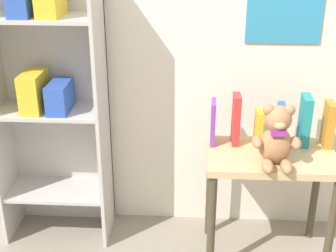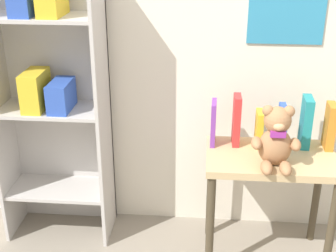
{
  "view_description": "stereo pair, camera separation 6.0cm",
  "coord_description": "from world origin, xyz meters",
  "views": [
    {
      "loc": [
        -0.19,
        -0.94,
        1.64
      ],
      "look_at": [
        -0.31,
        1.18,
        0.72
      ],
      "focal_mm": 50.0,
      "sensor_mm": 36.0,
      "label": 1
    },
    {
      "loc": [
        -0.13,
        -0.94,
        1.64
      ],
      "look_at": [
        -0.31,
        1.18,
        0.72
      ],
      "focal_mm": 50.0,
      "sensor_mm": 36.0,
      "label": 2
    }
  ],
  "objects": [
    {
      "name": "book_standing_teal",
      "position": [
        0.37,
        1.25,
        0.73
      ],
      "size": [
        0.05,
        0.13,
        0.26
      ],
      "primitive_type": "cube",
      "rotation": [
        0.0,
        0.0,
        -0.04
      ],
      "color": "teal",
      "rests_on": "display_table"
    },
    {
      "name": "teddy_bear",
      "position": [
        0.2,
        1.02,
        0.74
      ],
      "size": [
        0.22,
        0.2,
        0.29
      ],
      "color": "#A8754C",
      "rests_on": "display_table"
    },
    {
      "name": "wall_back",
      "position": [
        0.0,
        1.47,
        1.25
      ],
      "size": [
        4.8,
        0.07,
        2.5
      ],
      "color": "silver",
      "rests_on": "ground_plane"
    },
    {
      "name": "book_standing_orange",
      "position": [
        0.49,
        1.24,
        0.72
      ],
      "size": [
        0.04,
        0.11,
        0.23
      ],
      "primitive_type": "cube",
      "rotation": [
        0.0,
        0.0,
        -0.03
      ],
      "color": "orange",
      "rests_on": "display_table"
    },
    {
      "name": "book_standing_purple",
      "position": [
        -0.09,
        1.24,
        0.72
      ],
      "size": [
        0.03,
        0.12,
        0.23
      ],
      "primitive_type": "cube",
      "rotation": [
        0.0,
        0.0,
        -0.03
      ],
      "color": "purple",
      "rests_on": "display_table"
    },
    {
      "name": "display_table",
      "position": [
        0.2,
        1.13,
        0.5
      ],
      "size": [
        0.63,
        0.39,
        0.6
      ],
      "color": "tan",
      "rests_on": "ground_plane"
    },
    {
      "name": "bookshelf_side",
      "position": [
        -0.93,
        1.31,
        0.84
      ],
      "size": [
        0.57,
        0.3,
        1.49
      ],
      "color": "#BCB7B2",
      "rests_on": "ground_plane"
    },
    {
      "name": "book_standing_blue",
      "position": [
        0.26,
        1.25,
        0.71
      ],
      "size": [
        0.04,
        0.13,
        0.21
      ],
      "primitive_type": "cube",
      "rotation": [
        0.0,
        0.0,
        -0.02
      ],
      "color": "#2D51B7",
      "rests_on": "display_table"
    },
    {
      "name": "book_standing_red",
      "position": [
        0.03,
        1.24,
        0.73
      ],
      "size": [
        0.04,
        0.11,
        0.26
      ],
      "primitive_type": "cube",
      "rotation": [
        0.0,
        0.0,
        0.02
      ],
      "color": "red",
      "rests_on": "display_table"
    },
    {
      "name": "book_standing_yellow",
      "position": [
        0.14,
        1.24,
        0.69
      ],
      "size": [
        0.03,
        0.1,
        0.18
      ],
      "primitive_type": "cube",
      "rotation": [
        0.0,
        0.0,
        0.01
      ],
      "color": "gold",
      "rests_on": "display_table"
    }
  ]
}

